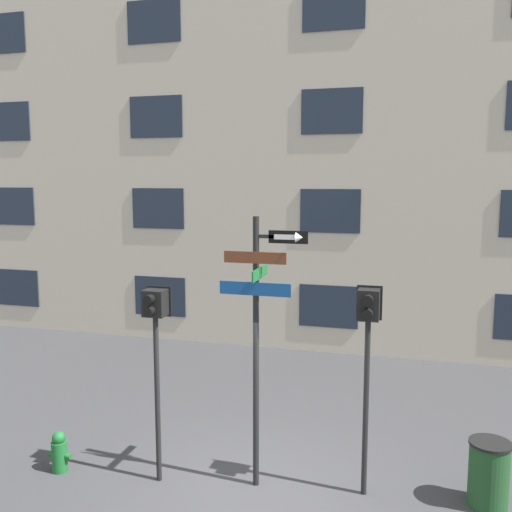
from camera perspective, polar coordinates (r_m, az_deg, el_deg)
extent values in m
plane|color=#38383A|center=(8.99, -0.17, -22.66)|extent=(60.00, 60.00, 0.00)
cube|color=beige|center=(15.10, 7.76, 14.02)|extent=(24.00, 0.60, 12.45)
cube|color=#1E2838|center=(18.96, -22.83, -2.93)|extent=(1.54, 0.03, 1.12)
cube|color=#1E2838|center=(16.44, -9.58, -3.99)|extent=(1.54, 0.03, 1.12)
cube|color=#1E2838|center=(15.06, 7.25, -5.02)|extent=(1.54, 0.03, 1.12)
cube|color=#1E2838|center=(18.69, -23.23, 4.59)|extent=(1.54, 0.03, 1.12)
cube|color=#1E2838|center=(16.12, -9.78, 4.71)|extent=(1.54, 0.03, 1.12)
cube|color=#1E2838|center=(14.71, 7.41, 4.48)|extent=(1.54, 0.03, 1.12)
cube|color=#1E2838|center=(18.75, -23.64, 12.21)|extent=(1.54, 0.03, 1.12)
cube|color=#1E2838|center=(16.19, -9.98, 13.54)|extent=(1.54, 0.03, 1.12)
cube|color=#1E2838|center=(14.79, 7.58, 14.16)|extent=(1.54, 0.03, 1.12)
cube|color=#1E2838|center=(19.13, -24.07, 19.64)|extent=(1.54, 0.03, 1.12)
cube|color=#1E2838|center=(16.63, -10.20, 22.10)|extent=(1.54, 0.03, 1.12)
cube|color=#1E2838|center=(15.27, 7.76, 23.48)|extent=(1.54, 0.03, 1.12)
cylinder|color=black|center=(8.41, 0.00, -9.83)|extent=(0.09, 0.09, 4.03)
cube|color=black|center=(8.00, 1.62, 1.96)|extent=(0.47, 0.05, 0.05)
cube|color=brown|center=(8.03, -0.12, -0.17)|extent=(0.91, 0.02, 0.17)
cube|color=#196B2D|center=(8.11, 0.41, -1.71)|extent=(0.02, 0.79, 0.16)
cube|color=#14478C|center=(8.11, -0.12, -3.31)|extent=(1.05, 0.02, 0.19)
cube|color=black|center=(7.93, 3.24, 1.90)|extent=(0.56, 0.02, 0.18)
cube|color=white|center=(7.92, 2.94, 1.90)|extent=(0.32, 0.01, 0.07)
cone|color=white|center=(7.88, 4.36, 1.86)|extent=(0.10, 0.14, 0.14)
cylinder|color=black|center=(8.90, -9.83, -13.96)|extent=(0.08, 0.08, 2.56)
cube|color=black|center=(8.47, -10.06, -4.64)|extent=(0.32, 0.26, 0.39)
cube|color=black|center=(8.59, -9.65, -4.45)|extent=(0.38, 0.02, 0.45)
cylinder|color=black|center=(8.28, -10.64, -4.31)|extent=(0.14, 0.12, 0.14)
cylinder|color=black|center=(8.32, -10.61, -5.49)|extent=(0.14, 0.12, 0.14)
cylinder|color=silver|center=(8.33, -10.48, -4.24)|extent=(0.11, 0.01, 0.11)
cylinder|color=black|center=(8.56, 10.92, -14.75)|extent=(0.08, 0.08, 2.60)
cube|color=black|center=(8.11, 11.20, -4.80)|extent=(0.30, 0.26, 0.43)
cube|color=black|center=(8.24, 11.27, -4.59)|extent=(0.36, 0.02, 0.49)
cylinder|color=black|center=(7.90, 11.10, -4.40)|extent=(0.15, 0.12, 0.15)
cylinder|color=black|center=(7.94, 11.07, -5.77)|extent=(0.15, 0.12, 0.15)
cylinder|color=silver|center=(7.95, 11.14, -4.32)|extent=(0.12, 0.01, 0.12)
cylinder|color=#196028|center=(9.93, -19.05, -18.43)|extent=(0.24, 0.24, 0.48)
sphere|color=#196028|center=(9.80, -19.13, -16.81)|extent=(0.20, 0.20, 0.20)
cylinder|color=#196028|center=(10.01, -19.85, -18.10)|extent=(0.08, 0.08, 0.08)
cylinder|color=#196028|center=(9.84, -18.25, -18.50)|extent=(0.08, 0.08, 0.08)
cylinder|color=#1E4723|center=(9.10, 22.24, -19.64)|extent=(0.55, 0.55, 0.90)
cylinder|color=black|center=(8.90, 22.40, -16.93)|extent=(0.58, 0.58, 0.04)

